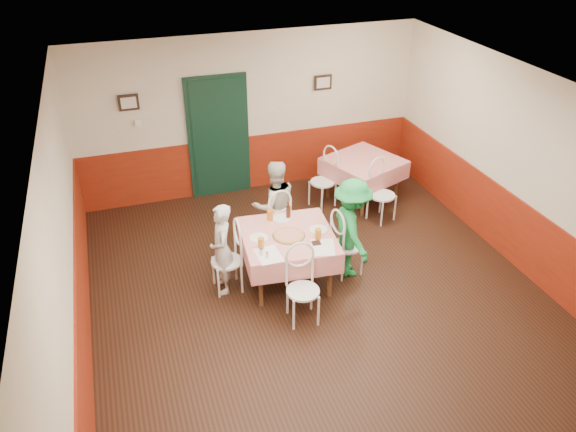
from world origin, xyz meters
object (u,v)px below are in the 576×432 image
object	(u,v)px
chair_right	(347,246)
beer_bottle	(288,211)
glass_b	(318,234)
glass_c	(270,215)
chair_second_b	(382,195)
second_table	(363,180)
diner_far	(275,205)
wallet	(316,243)
chair_left	(227,261)
chair_near	(303,291)
glass_a	(261,243)
main_table	(288,258)
chair_far	(276,222)
pizza	(289,235)
diner_right	(352,228)
chair_second_a	(323,182)
diner_left	(222,249)

from	to	relation	value
chair_right	beer_bottle	size ratio (longest dim) A/B	3.99
glass_b	glass_c	size ratio (longest dim) A/B	0.99
chair_second_b	second_table	bearing A→B (deg)	68.53
diner_far	wallet	bearing A→B (deg)	97.02
chair_left	chair_near	distance (m)	1.20
glass_a	beer_bottle	world-z (taller)	beer_bottle
main_table	chair_near	size ratio (longest dim) A/B	1.36
glass_c	beer_bottle	distance (m)	0.26
glass_c	diner_far	distance (m)	0.52
chair_far	diner_far	bearing A→B (deg)	-101.97
glass_b	beer_bottle	bearing A→B (deg)	107.61
chair_second_b	glass_c	bearing A→B (deg)	175.85
beer_bottle	diner_far	size ratio (longest dim) A/B	0.16
pizza	glass_b	world-z (taller)	glass_b
chair_right	glass_c	bearing A→B (deg)	53.55
chair_left	chair_right	xyz separation A→B (m)	(1.69, -0.17, 0.00)
chair_near	chair_second_b	size ratio (longest dim) A/B	1.00
chair_left	chair_right	world-z (taller)	same
diner_far	diner_right	world-z (taller)	diner_right
main_table	chair_far	xyz separation A→B (m)	(0.08, 0.85, 0.08)
glass_c	pizza	bearing A→B (deg)	-76.43
chair_right	wallet	xyz separation A→B (m)	(-0.56, -0.25, 0.32)
second_table	chair_far	distance (m)	2.15
diner_right	chair_right	bearing A→B (deg)	87.47
chair_far	wallet	distance (m)	1.24
glass_a	beer_bottle	xyz separation A→B (m)	(0.57, 0.61, 0.04)
chair_far	glass_a	distance (m)	1.23
chair_second_a	pizza	distance (m)	2.28
main_table	beer_bottle	xyz separation A→B (m)	(0.14, 0.41, 0.50)
second_table	chair_near	bearing A→B (deg)	-127.58
chair_right	glass_c	world-z (taller)	glass_c
chair_near	diner_far	size ratio (longest dim) A/B	0.63
diner_right	beer_bottle	bearing A→B (deg)	59.76
chair_near	chair_second_a	bearing A→B (deg)	68.18
main_table	second_table	world-z (taller)	same
diner_far	pizza	bearing A→B (deg)	82.53
diner_left	chair_far	bearing A→B (deg)	134.08
pizza	wallet	size ratio (longest dim) A/B	3.76
chair_near	glass_a	xyz separation A→B (m)	(-0.35, 0.65, 0.38)
chair_far	main_table	bearing A→B (deg)	78.03
diner_left	chair_second_b	bearing A→B (deg)	115.60
diner_right	glass_c	bearing A→B (deg)	65.70
chair_far	chair_second_b	world-z (taller)	same
chair_far	pizza	size ratio (longest dim) A/B	2.18
chair_left	pizza	bearing A→B (deg)	80.76
wallet	glass_a	bearing A→B (deg)	175.17
chair_left	diner_far	xyz separation A→B (m)	(0.93, 0.81, 0.26)
chair_second_a	diner_right	world-z (taller)	diner_right
chair_left	beer_bottle	size ratio (longest dim) A/B	3.99
chair_second_b	glass_a	world-z (taller)	glass_a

